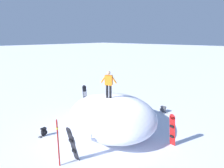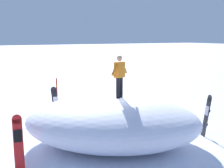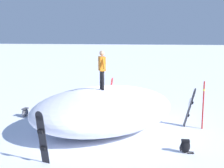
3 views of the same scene
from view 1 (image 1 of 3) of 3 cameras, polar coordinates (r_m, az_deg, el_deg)
name	(u,v)px [view 1 (image 1 of 3)]	position (r m, az deg, el deg)	size (l,w,h in m)	color
ground	(112,133)	(11.28, -0.05, -14.11)	(240.00, 240.00, 0.00)	white
snow_mound	(112,113)	(11.61, 0.08, -8.48)	(4.91, 6.55, 1.76)	white
snowboarder_standing	(109,83)	(11.27, -0.96, 0.35)	(0.49, 0.92, 1.59)	black
snowboard_primary_upright	(72,144)	(8.75, -11.38, -16.56)	(0.50, 0.35, 1.71)	black
snowboard_secondary_upright	(172,129)	(10.17, 17.06, -12.44)	(0.29, 0.32, 1.71)	red
snowboard_tertiary_upright	(85,96)	(14.91, -7.85, -3.52)	(0.36, 0.33, 1.72)	black
backpack_near	(163,109)	(14.56, 14.56, -7.05)	(0.26, 0.64, 0.43)	#4C4C51
backpack_far	(44,132)	(11.53, -19.12, -12.93)	(0.49, 0.24, 0.47)	black
trail_marker_pole	(58,142)	(8.59, -15.33, -15.94)	(0.10, 0.10, 2.06)	#A51E19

